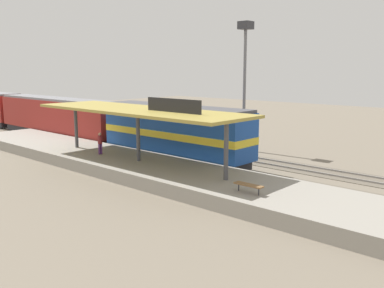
{
  "coord_description": "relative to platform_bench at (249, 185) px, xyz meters",
  "views": [
    {
      "loc": [
        -24.38,
        -23.1,
        7.52
      ],
      "look_at": [
        -1.38,
        -2.35,
        2.0
      ],
      "focal_mm": 39.57,
      "sensor_mm": 36.0,
      "label": 1
    }
  ],
  "objects": [
    {
      "name": "person_waiting",
      "position": [
        0.99,
        14.71,
        0.51
      ],
      "size": [
        0.34,
        0.34,
        1.71
      ],
      "color": "#663375",
      "rests_on": "platform"
    },
    {
      "name": "locomotive",
      "position": [
        6.0,
        11.48,
        1.07
      ],
      "size": [
        2.93,
        14.43,
        4.44
      ],
      "color": "#28282D",
      "rests_on": "track_near"
    },
    {
      "name": "track_near",
      "position": [
        6.0,
        10.62,
        -1.31
      ],
      "size": [
        3.2,
        110.0,
        0.16
      ],
      "color": "#5F5649",
      "rests_on": "ground"
    },
    {
      "name": "track_far",
      "position": [
        10.6,
        10.62,
        -1.31
      ],
      "size": [
        3.2,
        110.0,
        0.16
      ],
      "color": "#5F5649",
      "rests_on": "ground"
    },
    {
      "name": "ground_plane",
      "position": [
        8.0,
        10.62,
        -1.34
      ],
      "size": [
        120.0,
        120.0,
        0.0
      ],
      "primitive_type": "plane",
      "color": "#706656"
    },
    {
      "name": "station_canopy",
      "position": [
        1.4,
        10.53,
        3.19
      ],
      "size": [
        5.2,
        18.0,
        4.7
      ],
      "color": "#47474C",
      "rests_on": "platform"
    },
    {
      "name": "passenger_carriage_front",
      "position": [
        6.0,
        29.48,
        0.97
      ],
      "size": [
        2.9,
        20.0,
        4.24
      ],
      "color": "#28282D",
      "rests_on": "track_near"
    },
    {
      "name": "platform",
      "position": [
        1.4,
        10.62,
        -0.89
      ],
      "size": [
        6.0,
        44.0,
        0.9
      ],
      "primitive_type": "cube",
      "color": "gray",
      "rests_on": "ground"
    },
    {
      "name": "platform_bench",
      "position": [
        0.0,
        0.0,
        0.0
      ],
      "size": [
        0.44,
        1.7,
        0.5
      ],
      "color": "#333338",
      "rests_on": "platform"
    },
    {
      "name": "light_mast",
      "position": [
        13.8,
        10.09,
        7.05
      ],
      "size": [
        1.1,
        1.1,
        11.7
      ],
      "color": "slate",
      "rests_on": "ground"
    }
  ]
}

